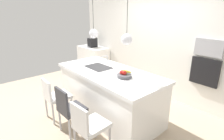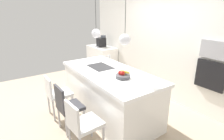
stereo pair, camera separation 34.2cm
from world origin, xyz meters
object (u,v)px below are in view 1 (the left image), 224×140
at_px(oven, 205,72).
at_px(chair_middle, 69,108).
at_px(fruit_bowl, 124,75).
at_px(chair_near, 55,96).
at_px(microwave, 209,48).
at_px(chair_far, 88,125).
at_px(coffee_machine, 93,42).

distance_m(oven, chair_middle, 2.77).
xyz_separation_m(fruit_bowl, chair_middle, (-0.42, -0.90, -0.51)).
bearing_deg(chair_near, microwave, 55.07).
xyz_separation_m(oven, chair_middle, (-1.15, -2.49, -0.40)).
bearing_deg(oven, microwave, 0.00).
bearing_deg(chair_middle, chair_near, 179.88).
distance_m(fruit_bowl, chair_near, 1.44).
height_order(oven, chair_far, oven).
height_order(microwave, chair_middle, microwave).
relative_size(oven, chair_near, 0.65).
distance_m(microwave, chair_middle, 2.89).
bearing_deg(chair_far, coffee_machine, 144.12).
height_order(fruit_bowl, microwave, microwave).
bearing_deg(coffee_machine, microwave, 4.75).
relative_size(fruit_bowl, microwave, 0.49).
bearing_deg(coffee_machine, oven, 4.75).
height_order(fruit_bowl, oven, oven).
xyz_separation_m(coffee_machine, chair_near, (1.84, -2.19, -0.56)).
bearing_deg(chair_middle, oven, 65.15).
xyz_separation_m(microwave, oven, (0.00, 0.00, -0.50)).
bearing_deg(microwave, oven, 0.00).
height_order(coffee_machine, chair_far, coffee_machine).
xyz_separation_m(fruit_bowl, chair_near, (-1.00, -0.90, -0.51)).
height_order(oven, chair_middle, oven).
xyz_separation_m(microwave, chair_near, (-1.74, -2.49, -0.90)).
xyz_separation_m(chair_middle, chair_far, (0.61, -0.00, -0.01)).
bearing_deg(chair_near, fruit_bowl, 41.90).
height_order(fruit_bowl, chair_far, fruit_bowl).
relative_size(chair_near, chair_far, 1.01).
bearing_deg(fruit_bowl, coffee_machine, 155.66).
height_order(chair_near, chair_middle, chair_middle).
height_order(microwave, chair_near, microwave).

